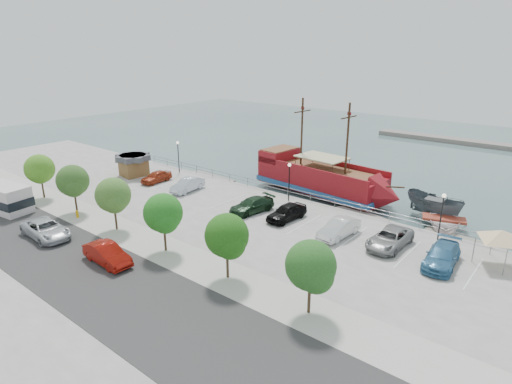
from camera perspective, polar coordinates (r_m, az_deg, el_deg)
The scene contains 33 objects.
ground at distance 42.93m, azimuth -0.64°, elevation -4.73°, with size 160.00×160.00×0.00m, color #365052.
land_slab at distance 31.56m, azimuth -26.68°, elevation -15.48°, with size 100.00×58.00×1.20m, color gray.
street at distance 33.08m, azimuth -18.94°, elevation -11.50°, with size 100.00×8.00×0.04m, color #343131.
sidewalk at distance 36.09m, azimuth -10.90°, elevation -8.10°, with size 100.00×4.00×0.05m, color #B0AFA0.
seawall_railing at distance 48.24m, azimuth 5.26°, elevation -0.17°, with size 50.00×0.06×1.00m.
far_shore at distance 88.27m, azimuth 28.44°, elevation 5.58°, with size 40.00×3.00×0.80m, color gray.
pirate_ship at distance 51.64m, azimuth 9.71°, elevation 1.46°, with size 19.07×6.85×11.90m.
patrol_boat at distance 48.12m, azimuth 22.62°, elevation -1.98°, with size 2.45×6.50×2.52m, color #475057.
speedboat at distance 46.20m, azimuth 23.71°, elevation -3.78°, with size 4.56×6.38×1.32m, color silver.
dock_west at distance 58.54m, azimuth -5.97°, elevation 1.87°, with size 7.34×2.10×0.42m, color gray.
dock_mid at distance 46.30m, azimuth 14.38°, elevation -3.28°, with size 7.15×2.04×0.41m, color gray.
dock_east at distance 43.69m, azimuth 25.75°, elevation -6.00°, with size 7.14×2.04×0.41m, color gray.
shed at distance 58.51m, azimuth -16.02°, elevation 3.55°, with size 3.99×3.99×2.80m.
canopy_tent at distance 37.69m, azimuth 30.03°, elevation -4.43°, with size 5.10×5.10×3.33m.
street_van at distance 42.44m, azimuth -26.23°, elevation -4.46°, with size 2.60×5.63×1.56m, color #B9BCC1.
street_sedan at distance 35.67m, azimuth -19.23°, elevation -7.82°, with size 1.66×4.77×1.57m, color maroon.
fire_hydrant at distance 45.99m, azimuth -22.74°, elevation -2.67°, with size 0.29×0.29×0.84m.
lamp_post_left at distance 58.20m, azimuth -10.35°, elevation 5.37°, with size 0.36×0.36×4.28m.
lamp_post_mid at distance 46.48m, azimuth 4.45°, elevation 2.24°, with size 0.36×0.36×4.28m.
lamp_post_right at distance 40.17m, azimuth 23.58°, elevation -2.02°, with size 0.36×0.36×4.28m.
tree_a at distance 52.71m, azimuth -26.89°, elevation 2.63°, with size 3.30×3.20×5.00m.
tree_b at distance 46.59m, azimuth -23.22°, elevation 1.23°, with size 3.30×3.20×5.00m.
tree_c at distance 40.75m, azimuth -18.48°, elevation -0.58°, with size 3.30×3.20×5.00m.
tree_d at distance 35.33m, azimuth -12.21°, elevation -2.96°, with size 3.30×3.20×5.00m.
tree_e at distance 30.56m, azimuth -3.80°, elevation -6.08°, with size 3.30×3.20×5.00m.
tree_f at distance 26.79m, azimuth 7.48°, elevation -10.00°, with size 3.30×3.20×5.00m.
parked_car_a at distance 55.03m, azimuth -13.15°, elevation 2.01°, with size 1.69×4.19×1.43m, color #9B3318.
parked_car_b at distance 50.85m, azimuth -9.12°, elevation 0.95°, with size 1.62×4.64×1.53m, color silver.
parked_car_d at distance 43.77m, azimuth -0.59°, elevation -1.80°, with size 2.09×5.13×1.49m, color black.
parked_car_e at distance 41.99m, azimuth 4.12°, elevation -2.68°, with size 1.89×4.69×1.60m, color black.
parked_car_f at distance 38.95m, azimuth 11.00°, elevation -4.77°, with size 1.68×4.82×1.59m, color silver.
parked_car_g at distance 38.10m, azimuth 17.39°, elevation -5.94°, with size 2.49×5.40×1.50m, color gray.
parked_car_h at distance 36.45m, azimuth 23.55°, elevation -7.81°, with size 2.18×5.37×1.56m, color teal.
Camera 1 is at (25.08, -30.35, 16.12)m, focal length 30.00 mm.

